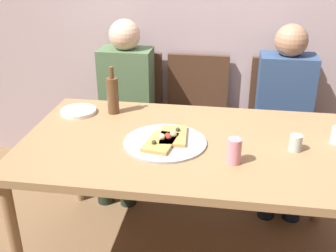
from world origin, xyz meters
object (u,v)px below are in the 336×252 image
Objects in this scene: chair_middle at (196,112)px; pizza_slice_last at (173,136)px; guest_in_beanie at (285,108)px; pizza_tray at (165,142)px; pizza_slice_extra at (161,142)px; plate_stack at (79,111)px; soda_can at (234,151)px; tumbler_far at (296,143)px; wine_bottle at (113,95)px; guest_in_sweater at (124,99)px; dining_table at (189,153)px; chair_right at (280,117)px; chair_left at (130,108)px.

pizza_slice_last is at bearing 87.26° from chair_middle.
pizza_slice_last is 0.97m from guest_in_beanie.
pizza_slice_extra is at bearing -119.21° from pizza_tray.
pizza_slice_extra is at bearing -31.71° from plate_stack.
pizza_slice_extra is (-0.05, -0.08, 0.00)m from pizza_slice_last.
pizza_slice_last is 0.36m from soda_can.
plate_stack is at bearing 148.29° from pizza_slice_extra.
chair_middle reaches higher than tumbler_far.
pizza_slice_last is 0.50m from wine_bottle.
wine_bottle is 0.24× the size of guest_in_sweater.
soda_can is at bearing -26.54° from plate_stack.
wine_bottle is 1.13m from guest_in_beanie.
guest_in_sweater reaches higher than pizza_slice_extra.
pizza_tray is 0.88m from guest_in_sweater.
pizza_slice_extra is at bearing -153.17° from dining_table.
guest_in_beanie is (0.55, 0.73, -0.01)m from dining_table.
chair_right is (0.59, 0.00, 0.00)m from chair_middle.
chair_left is (-0.39, 0.95, -0.23)m from pizza_slice_extra.
pizza_tray is at bearing 117.98° from guest_in_sweater.
plate_stack is (-0.56, 0.31, 0.00)m from pizza_tray.
guest_in_sweater is (0.15, 0.46, -0.09)m from plate_stack.
pizza_tray is 5.20× the size of tumbler_far.
chair_left is at bearing -7.97° from guest_in_beanie.
dining_table is 0.90m from guest_in_sweater.
chair_left is 0.49m from chair_middle.
dining_table is at bearing 178.25° from tumbler_far.
pizza_tray is 1.82× the size of pizza_slice_last.
pizza_slice_last is 2.86× the size of tumbler_far.
wine_bottle is 0.31× the size of chair_right.
guest_in_sweater is at bearing 90.00° from chair_left.
wine_bottle reaches higher than dining_table.
guest_in_sweater is at bearing 71.74° from plate_stack.
pizza_slice_extra is 0.51m from wine_bottle.
chair_middle is at bearing 0.00° from chair_right.
pizza_slice_last is 0.09m from pizza_slice_extra.
guest_in_sweater is (-0.00, -0.15, 0.13)m from chair_left.
tumbler_far is at bearing 87.45° from chair_right.
pizza_slice_extra is at bearing 54.06° from chair_right.
chair_left reaches higher than soda_can.
chair_right is at bearing -90.00° from guest_in_beanie.
soda_can is 1.19m from guest_in_sweater.
soda_can is at bearing -32.00° from pizza_slice_last.
chair_middle reaches higher than pizza_slice_extra.
chair_left is 0.20m from guest_in_sweater.
chair_middle reaches higher than soda_can.
guest_in_sweater is at bearing 116.14° from pizza_slice_extra.
pizza_slice_last is 0.25× the size of chair_middle.
pizza_slice_extra is 0.26× the size of chair_right.
pizza_slice_last is 1.12× the size of plate_stack.
guest_in_beanie is at bearing 22.56° from wine_bottle.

